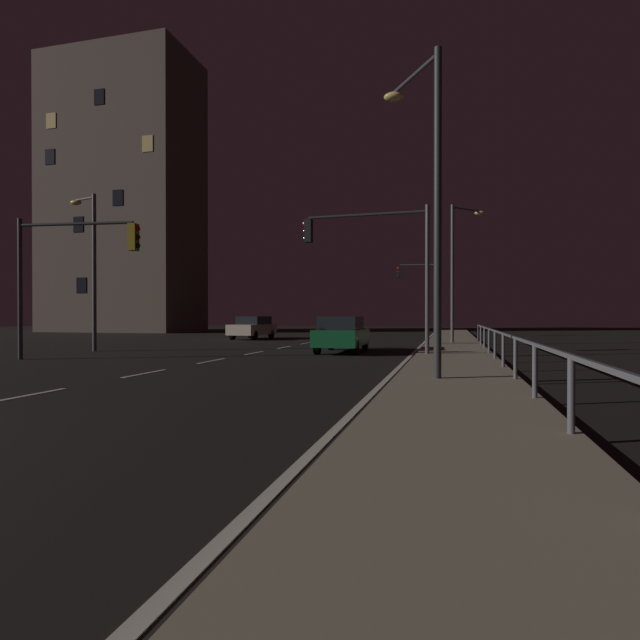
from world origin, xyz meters
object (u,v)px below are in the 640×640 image
Objects in this scene: traffic_light_mid_right at (73,258)px; street_lamp_mid_block at (429,183)px; traffic_light_far_center at (372,250)px; car at (342,334)px; street_lamp_median at (91,258)px; car_oncoming at (253,327)px; traffic_light_near_left at (421,284)px; building_distant at (123,196)px; street_lamp_across_street at (458,260)px.

street_lamp_mid_block is (12.66, -2.91, 1.10)m from traffic_light_mid_right.
street_lamp_mid_block is (2.52, -7.46, 0.55)m from traffic_light_far_center.
street_lamp_median is (-11.23, -2.02, 3.43)m from car.
street_lamp_median is at bearing -101.19° from car_oncoming.
traffic_light_far_center reaches higher than car_oncoming.
street_lamp_mid_block is (1.69, -27.18, 0.71)m from traffic_light_near_left.
traffic_light_far_center is 0.21× the size of building_distant.
street_lamp_median is at bearing -124.14° from traffic_light_near_left.
traffic_light_near_left is at bearing 32.67° from car_oncoming.
traffic_light_near_left is 0.20× the size of building_distant.
traffic_light_near_left is 11.09m from street_lamp_across_street.
building_distant is (-32.19, 32.77, 9.17)m from street_lamp_mid_block.
car_oncoming is 0.78× the size of traffic_light_far_center.
street_lamp_mid_block reaches higher than traffic_light_near_left.
car is 0.63× the size of street_lamp_median.
car_oncoming is 14.62m from street_lamp_across_street.
street_lamp_mid_block is 0.28× the size of building_distant.
traffic_light_far_center is (10.21, -12.64, 3.41)m from car_oncoming.
street_lamp_median is at bearing -150.10° from street_lamp_across_street.
traffic_light_far_center is at bearing 108.69° from street_lamp_mid_block.
street_lamp_median is at bearing 155.12° from street_lamp_mid_block.
car is at bearing -97.52° from traffic_light_near_left.
car is 0.59× the size of street_lamp_across_street.
traffic_light_near_left is 0.80× the size of street_lamp_median.
building_distant is at bearing 123.19° from traffic_light_mid_right.
car_oncoming is 0.87× the size of traffic_light_mid_right.
street_lamp_mid_block reaches higher than traffic_light_mid_right.
street_lamp_across_street reaches higher than traffic_light_far_center.
car is 13.99m from car_oncoming.
street_lamp_mid_block is (12.74, -20.10, 3.96)m from car_oncoming.
traffic_light_far_center is 0.81× the size of street_lamp_median.
street_lamp_across_street is (4.95, 7.29, 3.88)m from car.
street_lamp_mid_block is at bearing -57.63° from car_oncoming.
street_lamp_mid_block is at bearing -45.51° from building_distant.
car_oncoming is 24.12m from street_lamp_mid_block.
traffic_light_far_center is 1.01× the size of traffic_light_near_left.
street_lamp_across_street is 0.98× the size of street_lamp_mid_block.
traffic_light_far_center is at bearing -40.46° from building_distant.
traffic_light_mid_right is 19.14m from street_lamp_across_street.
traffic_light_mid_right is (0.08, -17.19, 2.86)m from car_oncoming.
street_lamp_median reaches higher than car.
street_lamp_across_street is 16.43m from street_lamp_mid_block.
street_lamp_median is (-16.18, -9.30, -0.45)m from street_lamp_across_street.
building_distant is (-19.46, 12.67, 13.13)m from car_oncoming.
traffic_light_mid_right is 4.99m from street_lamp_median.
street_lamp_median is 16.88m from street_lamp_mid_block.
traffic_light_mid_right is at bearing -155.81° from traffic_light_far_center.
street_lamp_mid_block is at bearing -65.91° from car.
traffic_light_mid_right reaches higher than car.
street_lamp_median is (-2.57, -13.00, 3.43)m from car_oncoming.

